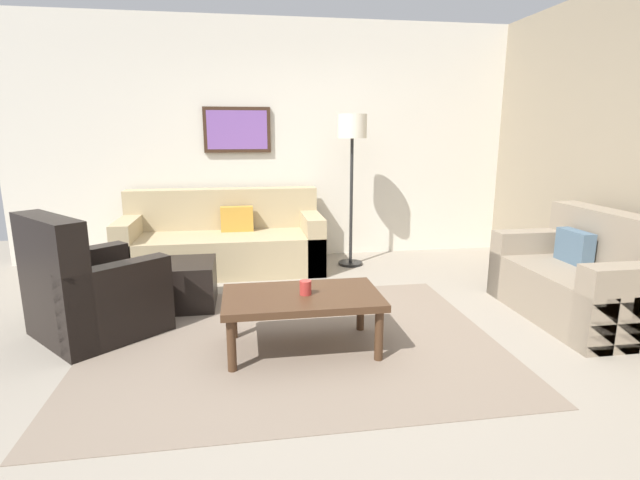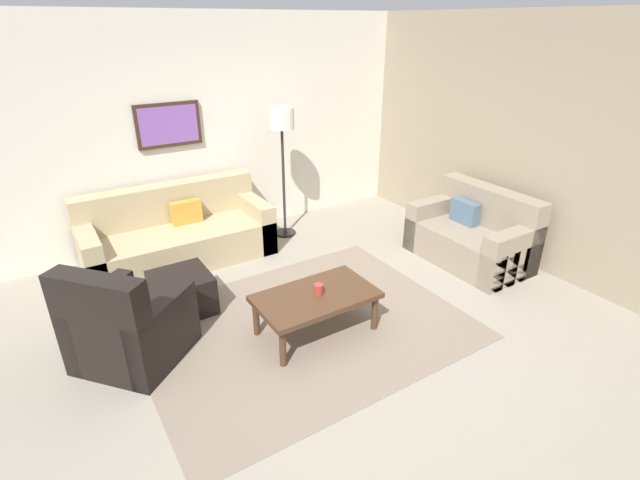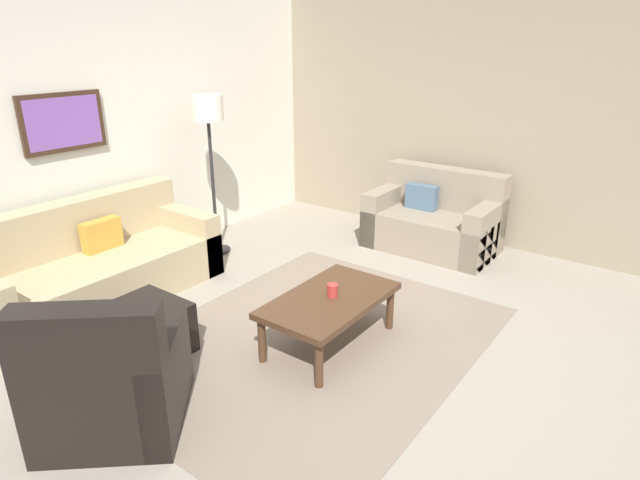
{
  "view_description": "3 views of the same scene",
  "coord_description": "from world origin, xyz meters",
  "px_view_note": "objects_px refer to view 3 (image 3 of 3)",
  "views": [
    {
      "loc": [
        -0.32,
        -3.31,
        1.52
      ],
      "look_at": [
        0.24,
        0.21,
        0.72
      ],
      "focal_mm": 27.01,
      "sensor_mm": 36.0,
      "label": 1
    },
    {
      "loc": [
        -1.87,
        -3.23,
        2.67
      ],
      "look_at": [
        0.2,
        0.02,
        0.86
      ],
      "focal_mm": 26.25,
      "sensor_mm": 36.0,
      "label": 2
    },
    {
      "loc": [
        -2.9,
        -2.22,
        2.26
      ],
      "look_at": [
        0.09,
        -0.01,
        0.84
      ],
      "focal_mm": 29.85,
      "sensor_mm": 36.0,
      "label": 3
    }
  ],
  "objects_px": {
    "armchair_leather": "(110,387)",
    "ottoman": "(144,331)",
    "couch_main": "(92,267)",
    "couch_loveseat": "(435,221)",
    "coffee_table": "(330,303)",
    "framed_artwork": "(63,122)",
    "lamp_standing": "(209,125)",
    "cup": "(333,290)"
  },
  "relations": [
    {
      "from": "armchair_leather",
      "to": "ottoman",
      "type": "relative_size",
      "value": 2.01
    },
    {
      "from": "couch_main",
      "to": "ottoman",
      "type": "relative_size",
      "value": 3.88
    },
    {
      "from": "couch_loveseat",
      "to": "ottoman",
      "type": "distance_m",
      "value": 3.45
    },
    {
      "from": "coffee_table",
      "to": "framed_artwork",
      "type": "height_order",
      "value": "framed_artwork"
    },
    {
      "from": "coffee_table",
      "to": "lamp_standing",
      "type": "bearing_deg",
      "value": 68.72
    },
    {
      "from": "couch_loveseat",
      "to": "armchair_leather",
      "type": "bearing_deg",
      "value": 176.34
    },
    {
      "from": "couch_loveseat",
      "to": "lamp_standing",
      "type": "height_order",
      "value": "lamp_standing"
    },
    {
      "from": "armchair_leather",
      "to": "couch_loveseat",
      "type": "bearing_deg",
      "value": -3.66
    },
    {
      "from": "couch_main",
      "to": "armchair_leather",
      "type": "relative_size",
      "value": 1.92
    },
    {
      "from": "armchair_leather",
      "to": "ottoman",
      "type": "xyz_separation_m",
      "value": [
        0.63,
        0.54,
        -0.11
      ]
    },
    {
      "from": "lamp_standing",
      "to": "couch_main",
      "type": "bearing_deg",
      "value": 176.41
    },
    {
      "from": "cup",
      "to": "coffee_table",
      "type": "bearing_deg",
      "value": 160.37
    },
    {
      "from": "couch_main",
      "to": "cup",
      "type": "bearing_deg",
      "value": -73.9
    },
    {
      "from": "coffee_table",
      "to": "cup",
      "type": "relative_size",
      "value": 10.96
    },
    {
      "from": "ottoman",
      "to": "lamp_standing",
      "type": "height_order",
      "value": "lamp_standing"
    },
    {
      "from": "armchair_leather",
      "to": "ottoman",
      "type": "height_order",
      "value": "armchair_leather"
    },
    {
      "from": "coffee_table",
      "to": "lamp_standing",
      "type": "height_order",
      "value": "lamp_standing"
    },
    {
      "from": "lamp_standing",
      "to": "framed_artwork",
      "type": "relative_size",
      "value": 2.22
    },
    {
      "from": "ottoman",
      "to": "lamp_standing",
      "type": "bearing_deg",
      "value": 31.8
    },
    {
      "from": "ottoman",
      "to": "framed_artwork",
      "type": "xyz_separation_m",
      "value": [
        0.51,
        1.61,
        1.34
      ]
    },
    {
      "from": "lamp_standing",
      "to": "couch_loveseat",
      "type": "bearing_deg",
      "value": -49.99
    },
    {
      "from": "lamp_standing",
      "to": "framed_artwork",
      "type": "distance_m",
      "value": 1.36
    },
    {
      "from": "couch_loveseat",
      "to": "couch_main",
      "type": "bearing_deg",
      "value": 146.87
    },
    {
      "from": "couch_main",
      "to": "couch_loveseat",
      "type": "height_order",
      "value": "same"
    },
    {
      "from": "framed_artwork",
      "to": "lamp_standing",
      "type": "bearing_deg",
      "value": -22.27
    },
    {
      "from": "couch_loveseat",
      "to": "ottoman",
      "type": "height_order",
      "value": "couch_loveseat"
    },
    {
      "from": "coffee_table",
      "to": "ottoman",
      "type": "bearing_deg",
      "value": 132.2
    },
    {
      "from": "cup",
      "to": "framed_artwork",
      "type": "height_order",
      "value": "framed_artwork"
    },
    {
      "from": "armchair_leather",
      "to": "lamp_standing",
      "type": "height_order",
      "value": "lamp_standing"
    },
    {
      "from": "armchair_leather",
      "to": "cup",
      "type": "xyz_separation_m",
      "value": [
        1.59,
        -0.5,
        0.15
      ]
    },
    {
      "from": "couch_main",
      "to": "couch_loveseat",
      "type": "distance_m",
      "value": 3.62
    },
    {
      "from": "couch_main",
      "to": "armchair_leather",
      "type": "bearing_deg",
      "value": -118.77
    },
    {
      "from": "coffee_table",
      "to": "lamp_standing",
      "type": "xyz_separation_m",
      "value": [
        0.83,
        2.13,
        1.05
      ]
    },
    {
      "from": "cup",
      "to": "framed_artwork",
      "type": "distance_m",
      "value": 2.9
    },
    {
      "from": "cup",
      "to": "lamp_standing",
      "type": "relative_size",
      "value": 0.06
    },
    {
      "from": "couch_loveseat",
      "to": "lamp_standing",
      "type": "bearing_deg",
      "value": 130.01
    },
    {
      "from": "couch_loveseat",
      "to": "cup",
      "type": "relative_size",
      "value": 13.88
    },
    {
      "from": "armchair_leather",
      "to": "coffee_table",
      "type": "relative_size",
      "value": 1.03
    },
    {
      "from": "armchair_leather",
      "to": "framed_artwork",
      "type": "relative_size",
      "value": 1.46
    },
    {
      "from": "couch_main",
      "to": "framed_artwork",
      "type": "xyz_separation_m",
      "value": [
        0.19,
        0.42,
        1.25
      ]
    },
    {
      "from": "ottoman",
      "to": "framed_artwork",
      "type": "distance_m",
      "value": 2.16
    },
    {
      "from": "coffee_table",
      "to": "lamp_standing",
      "type": "distance_m",
      "value": 2.52
    }
  ]
}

